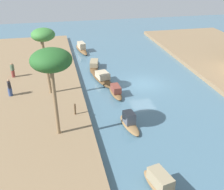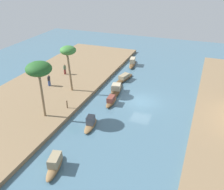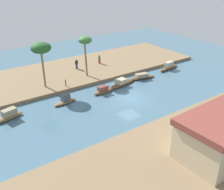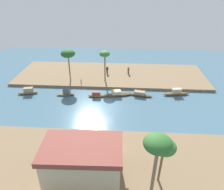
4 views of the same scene
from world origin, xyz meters
name	(u,v)px [view 3 (image 3 of 4)]	position (x,y,z in m)	size (l,w,h in m)	color
river_water	(130,98)	(0.00, 0.00, 0.00)	(66.65, 66.65, 0.00)	#476B7F
riverbank_left	(82,69)	(0.00, -13.15, 0.23)	(40.35, 13.08, 0.46)	#846B4C
riverbank_right	(214,146)	(0.00, 13.15, 0.23)	(40.35, 13.08, 0.46)	#846B4C
sampan_downstream_large	(9,115)	(14.77, -3.73, 0.50)	(3.71, 1.70, 1.26)	brown
sampan_foreground	(169,67)	(-12.54, -5.05, 0.47)	(4.92, 1.62, 1.32)	brown
sampan_midstream	(65,100)	(7.69, -3.65, 0.43)	(3.35, 1.33, 1.25)	brown
sampan_with_red_awning	(141,77)	(-5.77, -4.33, 0.35)	(4.80, 1.98, 0.92)	brown
sampan_upstream_small	(103,90)	(1.96, -3.45, 0.40)	(3.32, 1.01, 1.05)	brown
sampan_open_hull	(122,83)	(-1.76, -4.12, 0.37)	(5.39, 2.24, 1.05)	brown
person_on_near_bank	(99,60)	(-3.77, -13.41, 1.12)	(0.50, 0.50, 1.59)	brown
person_by_mooring	(77,65)	(0.86, -13.25, 1.18)	(0.51, 0.47, 1.64)	#33477A
mooring_post	(66,83)	(5.60, -7.70, 0.93)	(0.14, 0.14, 0.95)	#4C3823
palm_tree_left_near	(85,42)	(1.01, -9.73, 5.82)	(2.08, 2.08, 6.17)	#7F6647
palm_tree_left_far	(41,48)	(8.10, -9.20, 6.04)	(2.78, 2.78, 6.44)	#7F6647
riverside_building	(221,135)	(1.09, 14.21, 2.47)	(8.29, 5.20, 3.97)	beige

